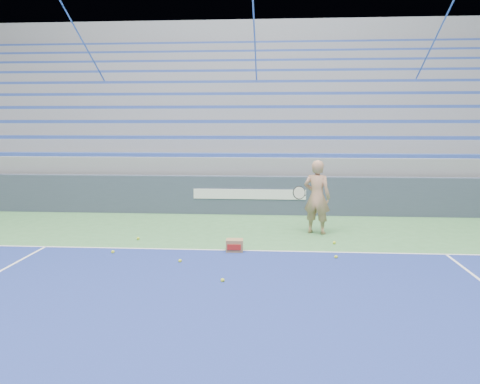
{
  "coord_description": "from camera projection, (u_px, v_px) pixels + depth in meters",
  "views": [
    {
      "loc": [
        0.66,
        2.61,
        2.58
      ],
      "look_at": [
        -0.03,
        12.38,
        1.15
      ],
      "focal_mm": 35.0,
      "sensor_mm": 36.0,
      "label": 1
    }
  ],
  "objects": [
    {
      "name": "tennis_ball_6",
      "position": [
        240.0,
        249.0,
        9.61
      ],
      "size": [
        0.07,
        0.07,
        0.07
      ],
      "primitive_type": "sphere",
      "color": "#CFDD2D",
      "rests_on": "ground"
    },
    {
      "name": "bleachers",
      "position": [
        257.0,
        129.0,
        18.83
      ],
      "size": [
        31.0,
        9.15,
        7.3
      ],
      "color": "gray",
      "rests_on": "ground"
    },
    {
      "name": "tennis_ball_4",
      "position": [
        334.0,
        243.0,
        10.12
      ],
      "size": [
        0.07,
        0.07,
        0.07
      ],
      "primitive_type": "sphere",
      "color": "#CFDD2D",
      "rests_on": "ground"
    },
    {
      "name": "tennis_ball_1",
      "position": [
        113.0,
        252.0,
        9.38
      ],
      "size": [
        0.07,
        0.07,
        0.07
      ],
      "primitive_type": "sphere",
      "color": "#CFDD2D",
      "rests_on": "ground"
    },
    {
      "name": "tennis_ball_5",
      "position": [
        223.0,
        280.0,
        7.68
      ],
      "size": [
        0.07,
        0.07,
        0.07
      ],
      "primitive_type": "sphere",
      "color": "#CFDD2D",
      "rests_on": "ground"
    },
    {
      "name": "tennis_player",
      "position": [
        317.0,
        197.0,
        11.0
      ],
      "size": [
        0.98,
        0.93,
        1.75
      ],
      "color": "tan",
      "rests_on": "ground"
    },
    {
      "name": "tennis_ball_3",
      "position": [
        138.0,
        238.0,
        10.48
      ],
      "size": [
        0.07,
        0.07,
        0.07
      ],
      "primitive_type": "sphere",
      "color": "#CFDD2D",
      "rests_on": "ground"
    },
    {
      "name": "sponsor_barrier",
      "position": [
        250.0,
        195.0,
        13.44
      ],
      "size": [
        30.0,
        0.32,
        1.1
      ],
      "color": "#363F53",
      "rests_on": "ground"
    },
    {
      "name": "tennis_ball_2",
      "position": [
        336.0,
        257.0,
        9.03
      ],
      "size": [
        0.07,
        0.07,
        0.07
      ],
      "primitive_type": "sphere",
      "color": "#CFDD2D",
      "rests_on": "ground"
    },
    {
      "name": "ball_box",
      "position": [
        235.0,
        246.0,
        9.51
      ],
      "size": [
        0.35,
        0.28,
        0.26
      ],
      "color": "olive",
      "rests_on": "ground"
    },
    {
      "name": "tennis_ball_0",
      "position": [
        180.0,
        261.0,
        8.77
      ],
      "size": [
        0.07,
        0.07,
        0.07
      ],
      "primitive_type": "sphere",
      "color": "#CFDD2D",
      "rests_on": "ground"
    }
  ]
}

